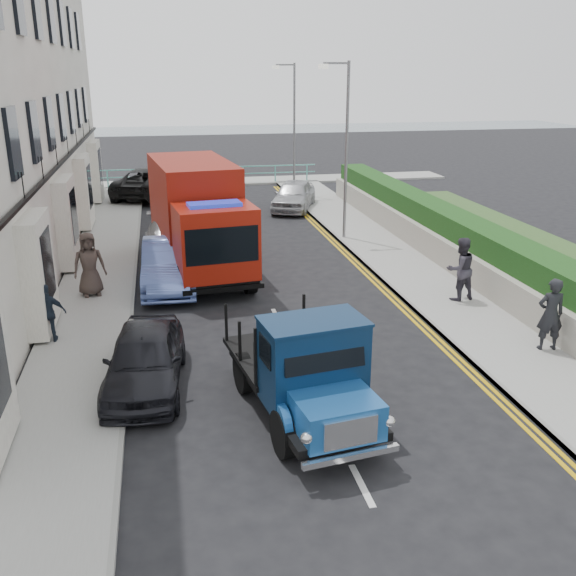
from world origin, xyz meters
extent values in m
plane|color=black|center=(0.00, 0.00, 0.00)|extent=(120.00, 120.00, 0.00)
cube|color=gray|center=(-5.20, 9.00, 0.06)|extent=(2.40, 38.00, 0.12)
cube|color=gray|center=(5.30, 9.00, 0.06)|extent=(2.60, 38.00, 0.12)
cube|color=gray|center=(0.00, 29.00, 0.06)|extent=(30.00, 2.50, 0.12)
plane|color=#4C5E67|center=(0.00, 60.00, 0.00)|extent=(120.00, 120.00, 0.00)
cube|color=black|center=(-6.35, 13.00, 3.60)|extent=(0.12, 28.00, 0.10)
cube|color=#B2AD9E|center=(6.60, 9.00, 0.55)|extent=(0.30, 28.00, 1.00)
cube|color=#1C3C13|center=(7.30, 9.00, 0.95)|extent=(1.20, 28.00, 1.70)
cube|color=#59B2A5|center=(0.00, 28.20, 1.08)|extent=(13.00, 0.08, 0.06)
cube|color=#59B2A5|center=(0.00, 28.20, 0.65)|extent=(13.00, 0.06, 0.05)
cylinder|color=slate|center=(4.30, 14.00, 3.50)|extent=(0.12, 0.12, 7.00)
cube|color=slate|center=(3.80, 14.00, 6.90)|extent=(1.00, 0.08, 0.08)
cube|color=beige|center=(3.30, 14.00, 6.78)|extent=(0.35, 0.18, 0.18)
cylinder|color=slate|center=(4.30, 24.00, 3.50)|extent=(0.12, 0.12, 7.00)
cube|color=slate|center=(3.80, 24.00, 6.90)|extent=(1.00, 0.08, 0.08)
cube|color=beige|center=(3.30, 24.00, 6.78)|extent=(0.35, 0.18, 0.18)
cylinder|color=black|center=(-1.13, -0.87, 0.45)|extent=(0.37, 0.93, 0.90)
cylinder|color=black|center=(0.50, -0.62, 0.45)|extent=(0.37, 0.93, 0.90)
cylinder|color=black|center=(-1.52, 1.73, 0.45)|extent=(0.37, 0.93, 0.90)
cylinder|color=black|center=(0.12, 1.97, 0.45)|extent=(0.37, 0.93, 0.90)
cube|color=black|center=(-0.51, 0.55, 0.58)|extent=(2.42, 4.71, 0.17)
cube|color=#1B5195|center=(-0.26, -1.16, 0.92)|extent=(1.61, 1.42, 0.67)
cube|color=silver|center=(-0.16, -1.78, 0.92)|extent=(0.98, 0.22, 0.52)
cube|color=#0C2443|center=(-0.41, -0.10, 1.45)|extent=(2.02, 1.39, 1.64)
cube|color=black|center=(-0.67, 1.66, 0.80)|extent=(2.33, 2.88, 0.11)
cylinder|color=black|center=(-2.51, 7.94, 0.54)|extent=(0.44, 1.11, 1.08)
cylinder|color=black|center=(-0.46, 8.19, 0.54)|extent=(0.44, 1.11, 1.08)
cylinder|color=black|center=(-2.87, 10.96, 0.54)|extent=(0.44, 1.11, 1.08)
cylinder|color=black|center=(-0.82, 11.20, 0.54)|extent=(0.44, 1.11, 1.08)
cylinder|color=black|center=(-3.12, 13.10, 0.54)|extent=(0.44, 1.11, 1.08)
cylinder|color=black|center=(-1.08, 13.34, 0.54)|extent=(0.44, 1.11, 1.08)
cube|color=black|center=(-1.79, 10.59, 0.73)|extent=(3.05, 7.08, 0.24)
cube|color=maroon|center=(-1.48, 8.06, 1.76)|extent=(2.56, 2.13, 2.16)
cube|color=black|center=(-1.38, 7.17, 1.86)|extent=(2.15, 0.33, 1.08)
cube|color=maroon|center=(-1.92, 11.66, 2.25)|extent=(3.04, 5.35, 2.94)
imported|color=black|center=(-3.60, 2.37, 0.69)|extent=(1.99, 4.16, 1.37)
imported|color=#576FBC|center=(-2.91, 9.28, 0.76)|extent=(1.75, 4.65, 1.52)
imported|color=#B9B9BE|center=(-2.60, 12.00, 0.75)|extent=(2.34, 5.23, 1.49)
imported|color=black|center=(-3.50, 24.99, 0.82)|extent=(4.58, 6.50, 1.65)
imported|color=#A8A9AD|center=(3.50, 20.26, 0.74)|extent=(3.25, 4.66, 1.47)
imported|color=black|center=(6.10, 2.23, 1.04)|extent=(0.72, 0.52, 1.83)
imported|color=#34303B|center=(5.56, 6.03, 1.07)|extent=(1.04, 0.87, 1.91)
imported|color=#1B2431|center=(-6.00, 5.14, 0.88)|extent=(0.90, 0.39, 1.52)
imported|color=#3D312C|center=(-5.28, 8.61, 1.10)|extent=(1.08, 0.84, 1.96)
camera|label=1|loc=(-3.04, -10.77, 6.69)|focal=40.00mm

